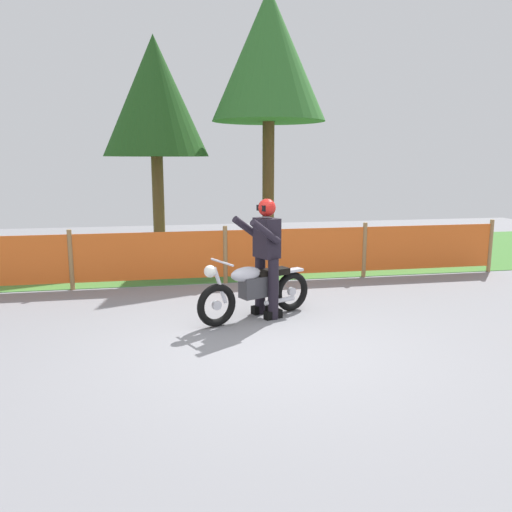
% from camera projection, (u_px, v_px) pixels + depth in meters
% --- Properties ---
extents(ground, '(24.00, 24.00, 0.02)m').
position_uv_depth(ground, '(260.00, 346.00, 6.27)').
color(ground, gray).
extents(grass_verge, '(24.00, 5.11, 0.01)m').
position_uv_depth(grass_verge, '(211.00, 257.00, 11.89)').
color(grass_verge, '#427A33').
rests_on(grass_verge, ground).
extents(barrier_fence, '(10.77, 0.08, 1.05)m').
position_uv_depth(barrier_fence, '(225.00, 254.00, 9.32)').
color(barrier_fence, '#997547').
rests_on(barrier_fence, ground).
extents(tree_leftmost, '(2.48, 2.48, 5.06)m').
position_uv_depth(tree_leftmost, '(155.00, 97.00, 12.01)').
color(tree_leftmost, brown).
rests_on(tree_leftmost, ground).
extents(tree_near_left, '(2.64, 2.64, 6.03)m').
position_uv_depth(tree_near_left, '(269.00, 57.00, 11.72)').
color(tree_near_left, brown).
rests_on(tree_near_left, ground).
extents(motorcycle_lead, '(1.76, 0.91, 0.89)m').
position_uv_depth(motorcycle_lead, '(255.00, 289.00, 7.25)').
color(motorcycle_lead, black).
rests_on(motorcycle_lead, ground).
extents(rider_lead, '(0.70, 0.69, 1.69)m').
position_uv_depth(rider_lead, '(266.00, 254.00, 7.26)').
color(rider_lead, black).
rests_on(rider_lead, ground).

